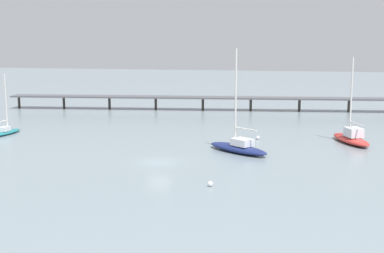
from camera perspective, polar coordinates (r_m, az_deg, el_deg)
The scene contains 7 objects.
ground_plane at distance 57.10m, azimuth -3.70°, elevation -3.99°, with size 400.00×400.00×0.00m, color gray.
pier at distance 102.03m, azimuth 13.89°, elevation 3.57°, with size 86.40×16.12×6.73m.
sailboat_navy at distance 62.18m, azimuth 5.18°, elevation -2.21°, with size 8.82×7.32×12.46m.
sailboat_teal at distance 79.04m, azimuth -19.99°, elevation -0.42°, with size 1.97×6.28×8.78m.
sailboat_red at distance 70.83m, azimuth 17.30°, elevation -1.15°, with size 5.75×9.07×11.28m.
mooring_buoy_outer at distance 47.50m, azimuth 2.05°, elevation -6.38°, with size 0.50×0.50×0.50m, color silver.
mooring_buoy_near at distance 70.94m, azimuth 7.34°, elevation -1.24°, with size 0.51×0.51×0.51m, color silver.
Camera 1 is at (16.28, -53.17, 12.98)m, focal length 47.94 mm.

